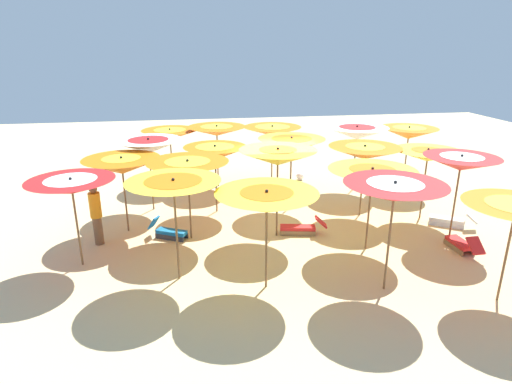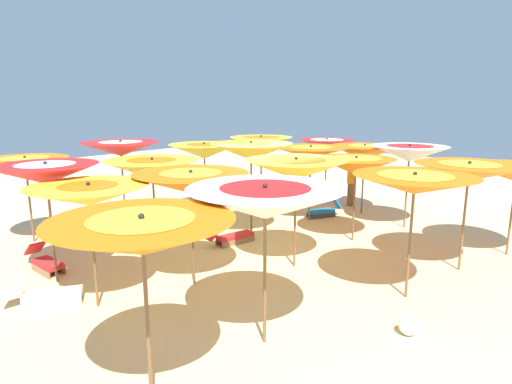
% 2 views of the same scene
% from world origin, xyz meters
% --- Properties ---
extents(ground, '(39.78, 39.78, 0.04)m').
position_xyz_m(ground, '(0.00, 0.00, -0.02)').
color(ground, beige).
extents(beach_umbrella_0, '(2.00, 2.00, 2.25)m').
position_xyz_m(beach_umbrella_0, '(-1.80, 5.29, 2.02)').
color(beach_umbrella_0, brown).
rests_on(beach_umbrella_0, ground).
extents(beach_umbrella_1, '(2.06, 2.06, 2.43)m').
position_xyz_m(beach_umbrella_1, '(-2.85, 2.93, 2.21)').
color(beach_umbrella_1, brown).
rests_on(beach_umbrella_1, ground).
extents(beach_umbrella_2, '(2.18, 2.18, 2.29)m').
position_xyz_m(beach_umbrella_2, '(-3.52, 1.02, 2.01)').
color(beach_umbrella_2, brown).
rests_on(beach_umbrella_2, ground).
extents(beach_umbrella_3, '(2.11, 2.11, 2.51)m').
position_xyz_m(beach_umbrella_3, '(-4.02, -1.54, 2.26)').
color(beach_umbrella_3, brown).
rests_on(beach_umbrella_3, ground).
extents(beach_umbrella_4, '(2.03, 2.03, 2.22)m').
position_xyz_m(beach_umbrella_4, '(-4.83, -3.71, 1.99)').
color(beach_umbrella_4, brown).
rests_on(beach_umbrella_4, ground).
extents(beach_umbrella_5, '(2.13, 2.13, 2.23)m').
position_xyz_m(beach_umbrella_5, '(0.13, 4.41, 1.95)').
color(beach_umbrella_5, brown).
rests_on(beach_umbrella_5, ground).
extents(beach_umbrella_6, '(2.19, 2.19, 2.28)m').
position_xyz_m(beach_umbrella_6, '(-0.67, 2.62, 2.05)').
color(beach_umbrella_6, brown).
rests_on(beach_umbrella_6, ground).
extents(beach_umbrella_7, '(2.10, 2.10, 2.55)m').
position_xyz_m(beach_umbrella_7, '(-0.87, 0.23, 2.28)').
color(beach_umbrella_7, brown).
rests_on(beach_umbrella_7, ground).
extents(beach_umbrella_8, '(2.22, 2.22, 2.24)m').
position_xyz_m(beach_umbrella_8, '(-2.06, -1.93, 1.97)').
color(beach_umbrella_8, brown).
rests_on(beach_umbrella_8, ground).
extents(beach_umbrella_9, '(1.94, 1.94, 2.43)m').
position_xyz_m(beach_umbrella_9, '(-1.90, -4.45, 2.18)').
color(beach_umbrella_9, brown).
rests_on(beach_umbrella_9, ground).
extents(beach_umbrella_10, '(2.07, 2.07, 2.39)m').
position_xyz_m(beach_umbrella_10, '(1.79, 3.80, 2.12)').
color(beach_umbrella_10, brown).
rests_on(beach_umbrella_10, ground).
extents(beach_umbrella_11, '(1.97, 1.97, 2.21)m').
position_xyz_m(beach_umbrella_11, '(1.27, 1.76, 1.95)').
color(beach_umbrella_11, brown).
rests_on(beach_umbrella_11, ground).
extents(beach_umbrella_12, '(2.13, 2.13, 2.41)m').
position_xyz_m(beach_umbrella_12, '(1.17, -0.65, 2.14)').
color(beach_umbrella_12, brown).
rests_on(beach_umbrella_12, ground).
extents(beach_umbrella_13, '(2.19, 2.19, 2.28)m').
position_xyz_m(beach_umbrella_13, '(0.23, -2.69, 2.03)').
color(beach_umbrella_13, brown).
rests_on(beach_umbrella_13, ground).
extents(beach_umbrella_14, '(1.99, 1.99, 2.23)m').
position_xyz_m(beach_umbrella_14, '(-0.31, -4.45, 2.00)').
color(beach_umbrella_14, brown).
rests_on(beach_umbrella_14, ground).
extents(beach_umbrella_16, '(2.16, 2.16, 2.35)m').
position_xyz_m(beach_umbrella_16, '(3.96, 1.50, 2.12)').
color(beach_umbrella_16, brown).
rests_on(beach_umbrella_16, ground).
extents(beach_umbrella_17, '(2.13, 2.13, 2.34)m').
position_xyz_m(beach_umbrella_17, '(3.63, -0.51, 2.12)').
color(beach_umbrella_17, brown).
rests_on(beach_umbrella_17, ground).
extents(beach_umbrella_18, '(2.22, 2.22, 2.42)m').
position_xyz_m(beach_umbrella_18, '(2.64, -3.39, 2.15)').
color(beach_umbrella_18, brown).
rests_on(beach_umbrella_18, ground).
extents(beach_umbrella_19, '(2.05, 2.05, 2.36)m').
position_xyz_m(beach_umbrella_19, '(2.53, -5.33, 2.10)').
color(beach_umbrella_19, brown).
rests_on(beach_umbrella_19, ground).
extents(lounger_0, '(1.22, 0.38, 0.56)m').
position_xyz_m(lounger_0, '(-2.62, -4.35, 0.21)').
color(lounger_0, olive).
rests_on(lounger_0, ground).
extents(lounger_1, '(0.78, 1.12, 0.58)m').
position_xyz_m(lounger_1, '(-0.56, 3.23, 0.19)').
color(lounger_1, '#333338').
rests_on(lounger_1, ground).
extents(lounger_2, '(1.00, 1.29, 0.51)m').
position_xyz_m(lounger_2, '(-1.03, -5.01, 0.19)').
color(lounger_2, silver).
rests_on(lounger_2, ground).
extents(lounger_3, '(0.56, 1.35, 0.53)m').
position_xyz_m(lounger_3, '(-0.88, -0.47, 0.19)').
color(lounger_3, olive).
rests_on(lounger_3, ground).
extents(beachgoer_0, '(0.30, 0.30, 1.67)m').
position_xyz_m(beachgoer_0, '(-0.64, 5.08, 0.87)').
color(beachgoer_0, brown).
rests_on(beachgoer_0, ground).
extents(beach_ball, '(0.30, 0.30, 0.30)m').
position_xyz_m(beach_ball, '(4.18, -1.78, 0.15)').
color(beach_ball, white).
rests_on(beach_ball, ground).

